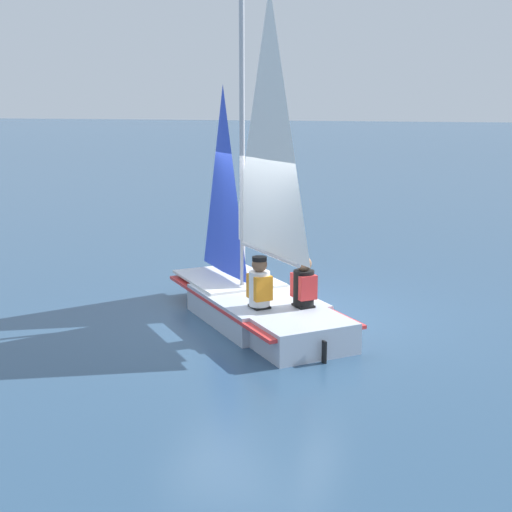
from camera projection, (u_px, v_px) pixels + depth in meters
name	position (u px, v px, depth m)	size (l,w,h in m)	color
ground_plane	(256.00, 321.00, 10.96)	(260.00, 260.00, 0.00)	#2D4C6B
sailboat_main	(256.00, 278.00, 10.81)	(3.70, 3.74, 4.98)	#B2BCCC
sailor_helm	(259.00, 293.00, 10.13)	(0.42, 0.42, 1.16)	black
sailor_crew	(304.00, 293.00, 10.18)	(0.42, 0.42, 1.16)	black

